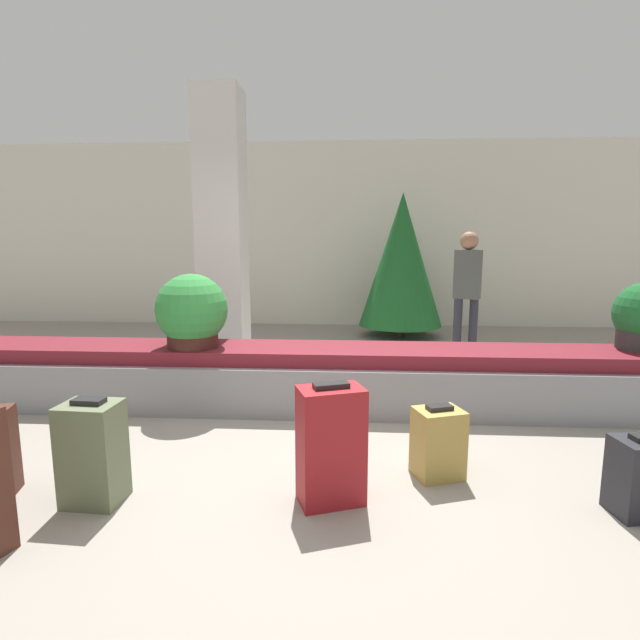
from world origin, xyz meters
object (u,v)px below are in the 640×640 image
(suitcase_0, at_px, (331,445))
(traveler_0, at_px, (467,284))
(pillar, at_px, (222,234))
(suitcase_4, at_px, (438,443))
(potted_plant_1, at_px, (192,313))
(decorated_tree, at_px, (402,260))
(suitcase_1, at_px, (93,453))

(suitcase_0, height_order, traveler_0, traveler_0)
(pillar, xyz_separation_m, traveler_0, (2.98, 0.70, -0.63))
(suitcase_0, relative_size, suitcase_4, 1.50)
(suitcase_0, bearing_deg, potted_plant_1, 109.75)
(suitcase_4, bearing_deg, potted_plant_1, 129.52)
(suitcase_4, distance_m, decorated_tree, 4.88)
(suitcase_1, distance_m, traveler_0, 4.88)
(traveler_0, distance_m, decorated_tree, 1.61)
(suitcase_4, height_order, potted_plant_1, potted_plant_1)
(potted_plant_1, distance_m, decorated_tree, 4.18)
(potted_plant_1, bearing_deg, suitcase_4, -31.82)
(suitcase_1, xyz_separation_m, traveler_0, (2.98, 3.81, 0.66))
(traveler_0, bearing_deg, suitcase_1, 76.79)
(pillar, bearing_deg, potted_plant_1, -87.50)
(suitcase_1, bearing_deg, traveler_0, 55.01)
(traveler_0, xyz_separation_m, decorated_tree, (-0.70, 1.43, 0.24))
(suitcase_4, bearing_deg, suitcase_0, -170.54)
(pillar, bearing_deg, decorated_tree, 43.12)
(suitcase_4, bearing_deg, traveler_0, 56.28)
(suitcase_1, xyz_separation_m, suitcase_4, (2.08, 0.46, -0.08))
(suitcase_0, distance_m, traveler_0, 4.09)
(pillar, relative_size, suitcase_0, 4.38)
(pillar, distance_m, suitcase_4, 3.63)
(suitcase_1, relative_size, potted_plant_1, 0.95)
(suitcase_1, bearing_deg, potted_plant_1, 90.92)
(suitcase_4, height_order, decorated_tree, decorated_tree)
(suitcase_0, bearing_deg, decorated_tree, 60.57)
(suitcase_0, xyz_separation_m, decorated_tree, (0.88, 5.14, 0.86))
(potted_plant_1, height_order, traveler_0, traveler_0)
(potted_plant_1, xyz_separation_m, decorated_tree, (2.21, 3.52, 0.33))
(traveler_0, bearing_deg, pillar, 38.14)
(suitcase_0, height_order, suitcase_1, suitcase_0)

